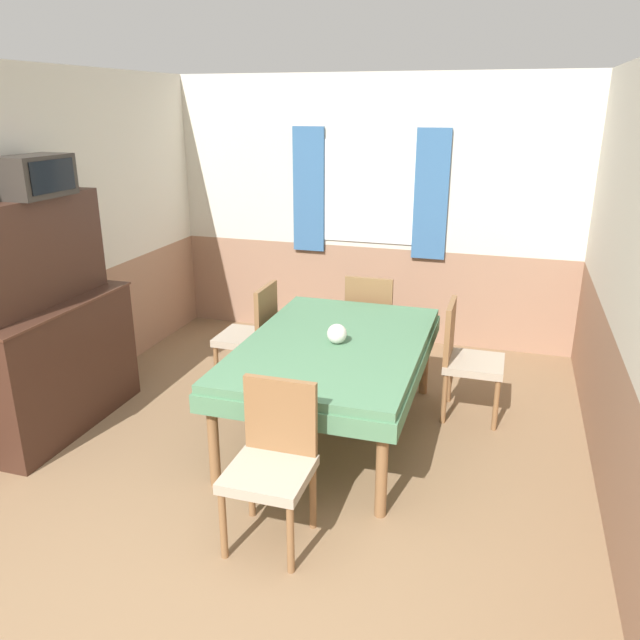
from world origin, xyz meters
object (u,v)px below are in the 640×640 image
tv (36,176)px  vase (337,334)px  chair_head_window (371,319)px  chair_head_near (273,458)px  chair_left_far (252,332)px  chair_right_far (466,356)px  dining_table (334,354)px  sideboard (52,336)px

tv → vase: 2.31m
chair_head_window → chair_head_near: (0.00, -2.44, 0.00)m
chair_left_far → chair_head_near: bearing=-153.9°
chair_head_window → chair_head_near: bearing=-90.0°
chair_right_far → vase: size_ratio=6.47×
chair_head_near → tv: bearing=-21.6°
tv → vase: size_ratio=3.66×
chair_head_window → chair_head_near: 2.44m
tv → vase: bearing=11.3°
chair_head_window → chair_right_far: size_ratio=1.00×
dining_table → chair_right_far: size_ratio=2.13×
chair_left_far → vase: size_ratio=6.47×
dining_table → chair_left_far: bearing=146.7°
chair_head_near → chair_left_far: 2.00m
sideboard → chair_head_near: bearing=-19.9°
dining_table → chair_left_far: size_ratio=2.13×
chair_right_far → vase: chair_right_far is taller
chair_left_far → sideboard: bearing=133.9°
chair_right_far → tv: size_ratio=1.77×
chair_left_far → vase: (0.91, -0.61, 0.30)m
sideboard → vase: size_ratio=12.22×
chair_head_window → tv: (-1.99, -1.65, 1.36)m
chair_left_far → tv: size_ratio=1.77×
chair_right_far → chair_left_far: bearing=-90.0°
dining_table → chair_right_far: bearing=33.3°
dining_table → chair_head_window: chair_head_window is taller
tv → chair_right_far: bearing=19.4°
chair_head_window → chair_left_far: 1.09m
dining_table → tv: 2.38m
dining_table → chair_right_far: 1.06m
sideboard → tv: tv is taller
chair_head_window → dining_table: bearing=-90.0°
chair_head_window → chair_head_near: size_ratio=1.00×
chair_head_near → vase: chair_head_near is taller
dining_table → chair_head_near: bearing=-90.0°
sideboard → chair_right_far: bearing=20.4°
vase → sideboard: bearing=-167.0°
chair_right_far → sideboard: (-2.88, -1.07, 0.23)m
chair_head_window → chair_right_far: same height
dining_table → sideboard: bearing=-166.1°
dining_table → chair_head_near: chair_head_near is taller
dining_table → chair_left_far: (-0.88, 0.58, -0.13)m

